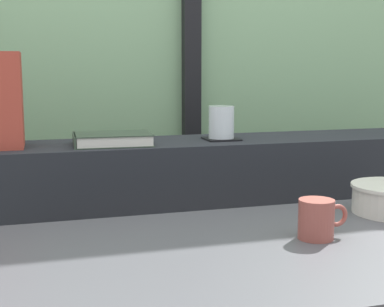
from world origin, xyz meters
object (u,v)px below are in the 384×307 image
(closed_book, at_px, (112,139))
(ceramic_mug, at_px, (317,219))
(breakfast_table, at_px, (274,301))
(juice_glass, at_px, (221,123))
(coaster_square, at_px, (221,139))

(closed_book, distance_m, ceramic_mug, 0.66)
(breakfast_table, bearing_deg, juice_glass, 81.21)
(closed_book, bearing_deg, ceramic_mug, -57.59)
(coaster_square, height_order, ceramic_mug, coaster_square)
(closed_book, bearing_deg, juice_glass, 3.54)
(closed_book, relative_size, ceramic_mug, 2.02)
(breakfast_table, relative_size, ceramic_mug, 9.91)
(juice_glass, xyz_separation_m, closed_book, (-0.34, -0.02, -0.03))
(breakfast_table, relative_size, coaster_square, 11.20)
(juice_glass, distance_m, closed_book, 0.34)
(breakfast_table, height_order, ceramic_mug, ceramic_mug)
(ceramic_mug, bearing_deg, closed_book, 122.41)
(coaster_square, height_order, closed_book, closed_book)
(breakfast_table, height_order, juice_glass, juice_glass)
(coaster_square, bearing_deg, juice_glass, 0.00)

